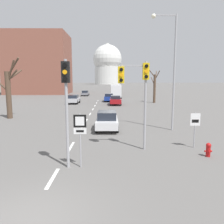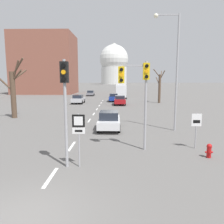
% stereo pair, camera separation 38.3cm
% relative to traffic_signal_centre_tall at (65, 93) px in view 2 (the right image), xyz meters
% --- Properties ---
extents(ground_plane, '(800.00, 800.00, 0.00)m').
position_rel_traffic_signal_centre_tall_xyz_m(ground_plane, '(-0.45, -4.08, -3.55)').
color(ground_plane, '#5E5B59').
extents(lane_stripe_0, '(0.16, 2.00, 0.01)m').
position_rel_traffic_signal_centre_tall_xyz_m(lane_stripe_0, '(-0.45, -1.18, -3.55)').
color(lane_stripe_0, silver).
rests_on(lane_stripe_0, ground_plane).
extents(lane_stripe_1, '(0.16, 2.00, 0.01)m').
position_rel_traffic_signal_centre_tall_xyz_m(lane_stripe_1, '(-0.45, 3.32, -3.55)').
color(lane_stripe_1, silver).
rests_on(lane_stripe_1, ground_plane).
extents(lane_stripe_2, '(0.16, 2.00, 0.01)m').
position_rel_traffic_signal_centre_tall_xyz_m(lane_stripe_2, '(-0.45, 7.82, -3.55)').
color(lane_stripe_2, silver).
rests_on(lane_stripe_2, ground_plane).
extents(lane_stripe_3, '(0.16, 2.00, 0.01)m').
position_rel_traffic_signal_centre_tall_xyz_m(lane_stripe_3, '(-0.45, 12.32, -3.55)').
color(lane_stripe_3, silver).
rests_on(lane_stripe_3, ground_plane).
extents(lane_stripe_4, '(0.16, 2.00, 0.01)m').
position_rel_traffic_signal_centre_tall_xyz_m(lane_stripe_4, '(-0.45, 16.82, -3.55)').
color(lane_stripe_4, silver).
rests_on(lane_stripe_4, ground_plane).
extents(lane_stripe_5, '(0.16, 2.00, 0.01)m').
position_rel_traffic_signal_centre_tall_xyz_m(lane_stripe_5, '(-0.45, 21.32, -3.55)').
color(lane_stripe_5, silver).
rests_on(lane_stripe_5, ground_plane).
extents(lane_stripe_6, '(0.16, 2.00, 0.01)m').
position_rel_traffic_signal_centre_tall_xyz_m(lane_stripe_6, '(-0.45, 25.82, -3.55)').
color(lane_stripe_6, silver).
rests_on(lane_stripe_6, ground_plane).
extents(lane_stripe_7, '(0.16, 2.00, 0.01)m').
position_rel_traffic_signal_centre_tall_xyz_m(lane_stripe_7, '(-0.45, 30.32, -3.55)').
color(lane_stripe_7, silver).
rests_on(lane_stripe_7, ground_plane).
extents(lane_stripe_8, '(0.16, 2.00, 0.01)m').
position_rel_traffic_signal_centre_tall_xyz_m(lane_stripe_8, '(-0.45, 34.82, -3.55)').
color(lane_stripe_8, silver).
rests_on(lane_stripe_8, ground_plane).
extents(traffic_signal_centre_tall, '(0.36, 0.34, 5.10)m').
position_rel_traffic_signal_centre_tall_xyz_m(traffic_signal_centre_tall, '(0.00, 0.00, 0.00)').
color(traffic_signal_centre_tall, '#9E9EA3').
rests_on(traffic_signal_centre_tall, ground_plane).
extents(traffic_signal_near_right, '(1.80, 0.34, 5.24)m').
position_rel_traffic_signal_centre_tall_xyz_m(traffic_signal_near_right, '(3.60, 2.72, 0.41)').
color(traffic_signal_near_right, '#9E9EA3').
rests_on(traffic_signal_near_right, ground_plane).
extents(route_sign_post, '(0.60, 0.08, 2.62)m').
position_rel_traffic_signal_centre_tall_xyz_m(route_sign_post, '(0.60, -0.00, -1.76)').
color(route_sign_post, '#9E9EA3').
rests_on(route_sign_post, ground_plane).
extents(speed_limit_sign, '(0.60, 0.08, 2.21)m').
position_rel_traffic_signal_centre_tall_xyz_m(speed_limit_sign, '(7.23, 3.02, -2.06)').
color(speed_limit_sign, '#9E9EA3').
rests_on(speed_limit_sign, ground_plane).
extents(fire_hydrant, '(0.40, 0.34, 0.77)m').
position_rel_traffic_signal_centre_tall_xyz_m(fire_hydrant, '(7.40, 1.42, -3.14)').
color(fire_hydrant, '#B21414').
rests_on(fire_hydrant, ground_plane).
extents(street_lamp_right, '(2.07, 0.36, 9.32)m').
position_rel_traffic_signal_centre_tall_xyz_m(street_lamp_right, '(6.93, 7.92, 2.07)').
color(street_lamp_right, '#9E9EA3').
rests_on(street_lamp_right, ground_plane).
extents(sedan_near_left, '(1.96, 4.55, 1.57)m').
position_rel_traffic_signal_centre_tall_xyz_m(sedan_near_left, '(-4.56, 29.34, -2.74)').
color(sedan_near_left, '#B7B7BC').
rests_on(sedan_near_left, ground_plane).
extents(sedan_near_right, '(1.93, 4.45, 1.60)m').
position_rel_traffic_signal_centre_tall_xyz_m(sedan_near_right, '(2.97, 27.15, -2.72)').
color(sedan_near_right, maroon).
rests_on(sedan_near_right, ground_plane).
extents(sedan_mid_centre, '(1.88, 4.23, 1.57)m').
position_rel_traffic_signal_centre_tall_xyz_m(sedan_mid_centre, '(1.76, 8.25, -2.76)').
color(sedan_mid_centre, silver).
rests_on(sedan_mid_centre, ground_plane).
extents(sedan_far_left, '(1.91, 4.46, 1.43)m').
position_rel_traffic_signal_centre_tall_xyz_m(sedan_far_left, '(-4.67, 49.32, -2.82)').
color(sedan_far_left, slate).
rests_on(sedan_far_left, ground_plane).
extents(sedan_far_right, '(1.89, 4.04, 1.60)m').
position_rel_traffic_signal_centre_tall_xyz_m(sedan_far_right, '(1.83, 33.08, -2.74)').
color(sedan_far_right, navy).
rests_on(sedan_far_right, ground_plane).
extents(delivery_truck, '(2.44, 7.20, 3.14)m').
position_rel_traffic_signal_centre_tall_xyz_m(delivery_truck, '(3.41, 40.87, -1.85)').
color(delivery_truck, '#333842').
rests_on(delivery_truck, ground_plane).
extents(bare_tree_left_near, '(3.45, 2.28, 6.53)m').
position_rel_traffic_signal_centre_tall_xyz_m(bare_tree_left_near, '(-8.96, 13.80, -0.52)').
color(bare_tree_left_near, brown).
rests_on(bare_tree_left_near, ground_plane).
extents(bare_tree_right_near, '(2.14, 2.73, 6.22)m').
position_rel_traffic_signal_centre_tall_xyz_m(bare_tree_right_near, '(10.33, 30.60, -0.56)').
color(bare_tree_right_near, brown).
rests_on(bare_tree_right_near, ground_plane).
extents(capitol_dome, '(30.68, 30.68, 43.33)m').
position_rel_traffic_signal_centre_tall_xyz_m(capitol_dome, '(-0.45, 230.54, 17.55)').
color(capitol_dome, silver).
rests_on(capitol_dome, ground_plane).
extents(apartment_block_left, '(18.00, 14.00, 18.29)m').
position_rel_traffic_signal_centre_tall_xyz_m(apartment_block_left, '(-19.93, 59.45, 5.59)').
color(apartment_block_left, brown).
rests_on(apartment_block_left, ground_plane).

